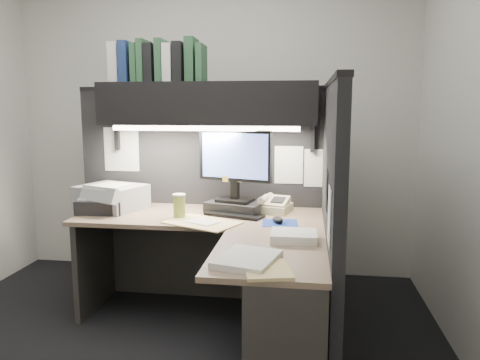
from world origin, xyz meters
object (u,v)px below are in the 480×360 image
at_px(monitor, 235,180).
at_px(coffee_cup, 179,207).
at_px(desk, 234,286).
at_px(notebook_stack, 103,205).
at_px(overhead_shelf, 208,104).
at_px(telephone, 274,206).
at_px(keyboard, 234,215).
at_px(printer, 112,197).

distance_m(monitor, coffee_cup, 0.44).
xyz_separation_m(desk, notebook_stack, (-1.03, 0.55, 0.34)).
distance_m(overhead_shelf, notebook_stack, 1.05).
bearing_deg(desk, coffee_cup, 134.60).
bearing_deg(telephone, keyboard, -130.78).
xyz_separation_m(printer, notebook_stack, (-0.02, -0.11, -0.04)).
distance_m(desk, telephone, 0.82).
bearing_deg(notebook_stack, coffee_cup, -9.17).
height_order(desk, monitor, monitor).
bearing_deg(keyboard, coffee_cup, -147.29).
distance_m(desk, keyboard, 0.62).
height_order(printer, notebook_stack, printer).
xyz_separation_m(telephone, notebook_stack, (-1.22, -0.18, 0.00)).
bearing_deg(coffee_cup, keyboard, 14.04).
xyz_separation_m(telephone, printer, (-1.20, -0.07, 0.04)).
relative_size(keyboard, coffee_cup, 2.67).
height_order(keyboard, coffee_cup, coffee_cup).
height_order(overhead_shelf, printer, overhead_shelf).
bearing_deg(desk, keyboard, 98.52).
bearing_deg(keyboard, overhead_shelf, 154.90).
bearing_deg(notebook_stack, desk, -27.83).
height_order(keyboard, printer, printer).
bearing_deg(keyboard, printer, -168.37).
relative_size(telephone, coffee_cup, 1.49).
height_order(desk, keyboard, keyboard).
bearing_deg(overhead_shelf, printer, -172.50).
bearing_deg(monitor, coffee_cup, -132.47).
xyz_separation_m(monitor, keyboard, (0.01, -0.13, -0.22)).
bearing_deg(desk, overhead_shelf, 111.79).
bearing_deg(notebook_stack, printer, 81.48).
relative_size(overhead_shelf, telephone, 6.77).
relative_size(desk, printer, 3.89).
bearing_deg(keyboard, desk, -62.81).
relative_size(monitor, keyboard, 1.43).
bearing_deg(telephone, overhead_shelf, -168.67).
relative_size(desk, telephone, 7.42).
distance_m(overhead_shelf, monitor, 0.58).
xyz_separation_m(overhead_shelf, printer, (-0.72, -0.09, -0.68)).
bearing_deg(overhead_shelf, monitor, -22.43).
relative_size(telephone, notebook_stack, 0.70).
distance_m(desk, monitor, 0.85).
bearing_deg(monitor, keyboard, -67.82).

